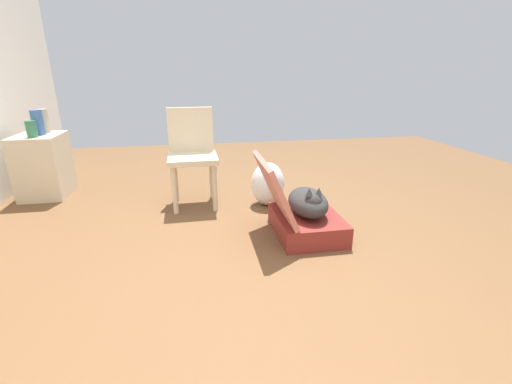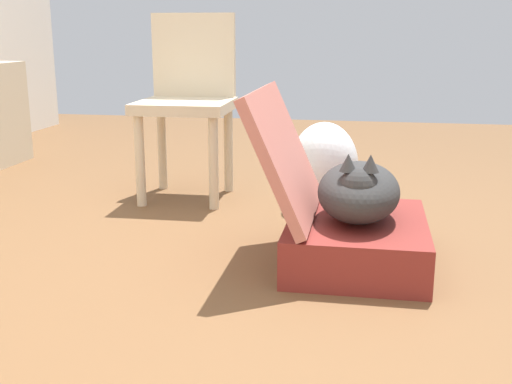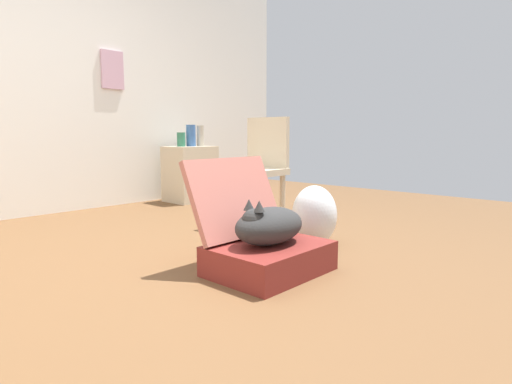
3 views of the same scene
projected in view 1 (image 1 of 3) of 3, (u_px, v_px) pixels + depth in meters
ground_plane at (255, 251)px, 2.41m from camera, size 7.68×7.68×0.00m
suitcase_base at (307, 224)px, 2.65m from camera, size 0.61×0.47×0.16m
suitcase_lid at (274, 188)px, 2.51m from camera, size 0.61×0.23×0.45m
cat at (308, 202)px, 2.58m from camera, size 0.52×0.28×0.25m
plastic_bag_white at (268, 184)px, 3.19m from camera, size 0.29×0.31×0.40m
side_table at (44, 166)px, 3.40m from camera, size 0.50×0.41×0.61m
vase_tall at (31, 129)px, 3.16m from camera, size 0.09×0.09×0.15m
vase_short at (44, 121)px, 3.38m from camera, size 0.08×0.08×0.23m
vase_round at (38, 122)px, 3.27m from camera, size 0.10×0.10×0.23m
chair at (192, 153)px, 3.14m from camera, size 0.44×0.44×0.88m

